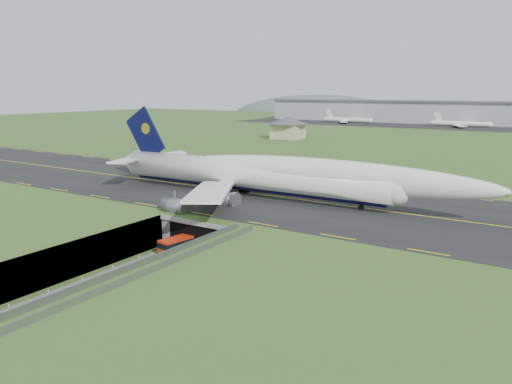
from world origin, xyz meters
The scene contains 10 objects.
ground centered at (0.00, 0.00, 0.00)m, with size 900.00×900.00×0.00m, color #3B6227.
airfield_deck centered at (0.00, 0.00, 3.00)m, with size 800.00×800.00×6.00m, color gray.
trench_road centered at (0.00, -7.50, 0.10)m, with size 12.00×75.00×0.20m, color slate.
taxiway centered at (0.00, 33.00, 6.09)m, with size 800.00×44.00×0.18m, color black.
tunnel_portal centered at (0.00, 16.71, 3.33)m, with size 17.00×22.30×6.00m.
guideway centered at (11.00, -19.11, 5.32)m, with size 3.00×53.00×7.05m.
jumbo_jet centered at (2.66, 30.46, 11.28)m, with size 91.32×59.36×19.64m.
shuttle_tram centered at (-1.94, 5.70, 1.66)m, with size 3.90×7.71×3.01m.
service_building centered at (-60.26, 149.87, 12.24)m, with size 20.97×20.97×10.53m.
cargo_terminal centered at (-0.01, 299.41, 13.96)m, with size 320.00×67.00×15.60m.
Camera 1 is at (56.20, -58.72, 28.99)m, focal length 35.00 mm.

